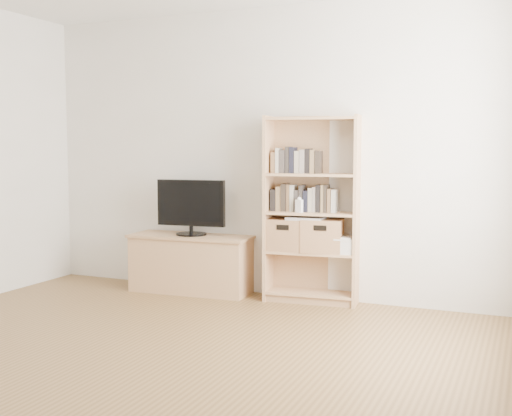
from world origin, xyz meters
The scene contains 12 objects.
floor centered at (0.00, 0.00, 0.00)m, with size 4.50×5.00×0.01m, color brown.
back_wall centered at (0.00, 2.50, 1.30)m, with size 4.50×0.02×2.60m, color silver.
tv_stand centered at (-0.66, 2.29, 0.26)m, with size 1.11×0.42×0.51m, color tan.
bookshelf centered at (0.49, 2.36, 0.81)m, with size 0.81×0.29×1.62m, color tan.
television centered at (-0.66, 2.29, 0.79)m, with size 0.66×0.05×0.52m, color black.
books_row_mid centered at (0.49, 2.37, 0.90)m, with size 0.78×0.15×0.21m, color black.
books_row_upper centered at (0.31, 2.36, 1.22)m, with size 0.37×0.14×0.19m, color black.
baby_monitor centered at (0.41, 2.26, 0.85)m, with size 0.06×0.04×0.11m, color white.
basket_left centered at (0.28, 2.33, 0.59)m, with size 0.33×0.27×0.27m, color olive.
basket_right centered at (0.59, 2.36, 0.59)m, with size 0.34×0.28×0.28m, color olive.
laptop centered at (0.45, 2.33, 0.74)m, with size 0.31×0.22×0.02m, color silver.
magazine_stack centered at (0.77, 2.38, 0.51)m, with size 0.18×0.26×0.12m, color beige.
Camera 1 is at (2.24, -2.90, 1.35)m, focal length 45.00 mm.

